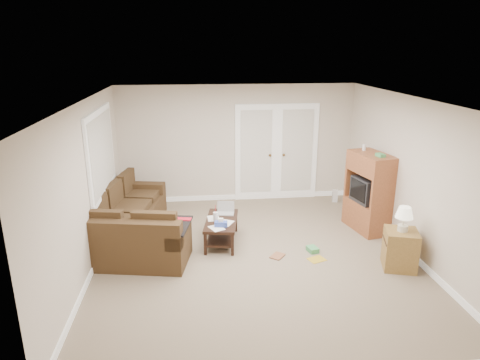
{
  "coord_description": "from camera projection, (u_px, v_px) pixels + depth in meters",
  "views": [
    {
      "loc": [
        -0.93,
        -6.14,
        3.24
      ],
      "look_at": [
        -0.18,
        0.64,
        1.1
      ],
      "focal_mm": 32.0,
      "sensor_mm": 36.0,
      "label": 1
    }
  ],
  "objects": [
    {
      "name": "floor_book",
      "position": [
        272.0,
        255.0,
        6.93
      ],
      "size": [
        0.29,
        0.3,
        0.02
      ],
      "primitive_type": "imported",
      "rotation": [
        0.0,
        0.0,
        -0.66
      ],
      "color": "brown",
      "rests_on": "floor"
    },
    {
      "name": "tv_armoire",
      "position": [
        369.0,
        192.0,
        7.73
      ],
      "size": [
        0.66,
        0.98,
        1.54
      ],
      "rotation": [
        0.0,
        0.0,
        0.2
      ],
      "color": "brown",
      "rests_on": "floor"
    },
    {
      "name": "wall_right",
      "position": [
        412.0,
        177.0,
        6.78
      ],
      "size": [
        0.02,
        5.5,
        2.5
      ],
      "primitive_type": "cube",
      "color": "beige",
      "rests_on": "floor"
    },
    {
      "name": "baseboards",
      "position": [
        255.0,
        254.0,
        6.88
      ],
      "size": [
        5.0,
        5.5,
        0.1
      ],
      "primitive_type": null,
      "color": "white",
      "rests_on": "floor"
    },
    {
      "name": "window_left",
      "position": [
        101.0,
        152.0,
        7.12
      ],
      "size": [
        0.05,
        1.92,
        1.42
      ],
      "color": "white",
      "rests_on": "wall_left"
    },
    {
      "name": "floor_greenbox",
      "position": [
        312.0,
        249.0,
        7.05
      ],
      "size": [
        0.19,
        0.23,
        0.08
      ],
      "primitive_type": "cube",
      "rotation": [
        0.0,
        0.0,
        0.23
      ],
      "color": "#469B57",
      "rests_on": "floor"
    },
    {
      "name": "space_heater",
      "position": [
        335.0,
        196.0,
        9.29
      ],
      "size": [
        0.12,
        0.11,
        0.27
      ],
      "primitive_type": "cube",
      "rotation": [
        0.0,
        0.0,
        -0.22
      ],
      "color": "silver",
      "rests_on": "floor"
    },
    {
      "name": "french_doors",
      "position": [
        277.0,
        153.0,
        9.25
      ],
      "size": [
        1.8,
        0.05,
        2.13
      ],
      "color": "white",
      "rests_on": "floor"
    },
    {
      "name": "coffee_table",
      "position": [
        222.0,
        230.0,
        7.34
      ],
      "size": [
        0.67,
        1.1,
        0.7
      ],
      "rotation": [
        0.0,
        0.0,
        -0.16
      ],
      "color": "black",
      "rests_on": "floor"
    },
    {
      "name": "wall_back",
      "position": [
        237.0,
        144.0,
        9.13
      ],
      "size": [
        5.0,
        0.02,
        2.5
      ],
      "primitive_type": "cube",
      "color": "beige",
      "rests_on": "floor"
    },
    {
      "name": "floor_magazine",
      "position": [
        317.0,
        259.0,
        6.79
      ],
      "size": [
        0.32,
        0.29,
        0.01
      ],
      "primitive_type": "cube",
      "rotation": [
        0.0,
        0.0,
        0.37
      ],
      "color": "gold",
      "rests_on": "floor"
    },
    {
      "name": "sectional_sofa",
      "position": [
        129.0,
        226.0,
        7.25
      ],
      "size": [
        1.89,
        2.92,
        0.82
      ],
      "rotation": [
        0.0,
        0.0,
        -0.19
      ],
      "color": "#44301A",
      "rests_on": "floor"
    },
    {
      "name": "side_cabinet",
      "position": [
        400.0,
        246.0,
        6.45
      ],
      "size": [
        0.58,
        0.58,
        0.99
      ],
      "rotation": [
        0.0,
        0.0,
        -0.29
      ],
      "color": "olive",
      "rests_on": "floor"
    },
    {
      "name": "ceiling",
      "position": [
        257.0,
        100.0,
        6.15
      ],
      "size": [
        5.0,
        5.5,
        0.02
      ],
      "primitive_type": "cube",
      "color": "silver",
      "rests_on": "wall_back"
    },
    {
      "name": "floor",
      "position": [
        255.0,
        256.0,
        6.89
      ],
      "size": [
        5.5,
        5.5,
        0.0
      ],
      "primitive_type": "plane",
      "color": "gray",
      "rests_on": "ground"
    },
    {
      "name": "wall_front",
      "position": [
        300.0,
        274.0,
        3.91
      ],
      "size": [
        5.0,
        0.02,
        2.5
      ],
      "primitive_type": "cube",
      "color": "beige",
      "rests_on": "floor"
    },
    {
      "name": "wall_left",
      "position": [
        87.0,
        188.0,
        6.26
      ],
      "size": [
        0.02,
        5.5,
        2.5
      ],
      "primitive_type": "cube",
      "color": "beige",
      "rests_on": "floor"
    }
  ]
}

